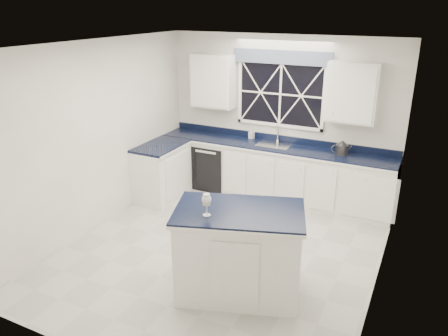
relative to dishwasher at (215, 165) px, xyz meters
The scene contains 13 objects.
ground 2.28m from the dishwasher, 60.57° to the right, with size 4.50×4.50×0.00m, color #B9BAB5.
back_wall 1.48m from the dishwasher, 15.26° to the left, with size 4.00×0.10×2.70m, color white.
base_cabinets 0.79m from the dishwasher, 12.13° to the right, with size 3.99×1.60×0.90m.
countertop 1.21m from the dishwasher, ahead, with size 3.98×0.64×0.04m, color black.
dishwasher is the anchor object (origin of this frame).
window 1.81m from the dishwasher, 12.95° to the left, with size 1.65×0.09×1.26m.
upper_cabinets 1.86m from the dishwasher, ahead, with size 3.10×0.34×0.90m.
faucet 1.31m from the dishwasher, 10.02° to the left, with size 0.05×0.20×0.30m.
island 3.16m from the dishwasher, 57.73° to the right, with size 1.60×1.25×1.05m.
rug 1.54m from the dishwasher, 51.64° to the right, with size 1.45×1.05×0.02m.
kettle 2.31m from the dishwasher, ahead, with size 0.30×0.25×0.23m.
wine_glass 3.36m from the dishwasher, 64.05° to the right, with size 0.10×0.10×0.25m.
soap_bottle 0.90m from the dishwasher, 18.63° to the left, with size 0.08×0.09×0.19m, color silver.
Camera 1 is at (2.32, -4.62, 3.15)m, focal length 35.00 mm.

